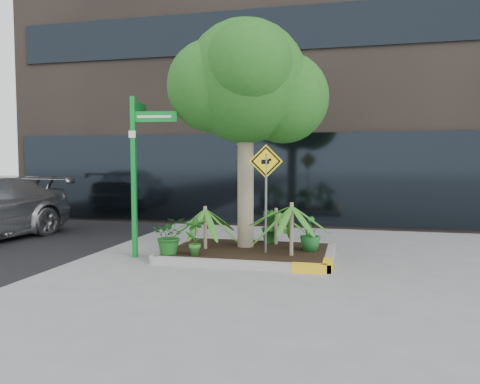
# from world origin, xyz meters

# --- Properties ---
(ground) EXTENTS (80.00, 80.00, 0.00)m
(ground) POSITION_xyz_m (0.00, 0.00, 0.00)
(ground) COLOR gray
(ground) RESTS_ON ground
(building) EXTENTS (18.00, 8.00, 15.00)m
(building) POSITION_xyz_m (0.50, 8.50, 7.50)
(building) COLOR #2D2621
(building) RESTS_ON ground
(planter) EXTENTS (3.35, 2.36, 0.15)m
(planter) POSITION_xyz_m (0.23, 0.27, 0.10)
(planter) COLOR #9E9E99
(planter) RESTS_ON ground
(tree) EXTENTS (3.21, 2.85, 4.82)m
(tree) POSITION_xyz_m (0.07, 0.59, 3.52)
(tree) COLOR gray
(tree) RESTS_ON ground
(palm_front) EXTENTS (1.12, 1.12, 1.25)m
(palm_front) POSITION_xyz_m (1.11, -0.12, 1.08)
(palm_front) COLOR gray
(palm_front) RESTS_ON ground
(palm_left) EXTENTS (0.97, 0.97, 1.08)m
(palm_left) POSITION_xyz_m (-0.67, 0.15, 0.96)
(palm_left) COLOR gray
(palm_left) RESTS_ON ground
(palm_back) EXTENTS (0.87, 0.87, 0.96)m
(palm_back) POSITION_xyz_m (0.64, 0.96, 0.87)
(palm_back) COLOR gray
(palm_back) RESTS_ON ground
(shrub_a) EXTENTS (0.86, 0.86, 0.72)m
(shrub_a) POSITION_xyz_m (-1.15, -0.55, 0.51)
(shrub_a) COLOR #18541A
(shrub_a) RESTS_ON planter
(shrub_b) EXTENTS (0.47, 0.47, 0.73)m
(shrub_b) POSITION_xyz_m (1.42, 0.40, 0.51)
(shrub_b) COLOR #1B5C22
(shrub_b) RESTS_ON planter
(shrub_c) EXTENTS (0.53, 0.53, 0.76)m
(shrub_c) POSITION_xyz_m (-0.64, -0.55, 0.53)
(shrub_c) COLOR #2A6E22
(shrub_c) RESTS_ON planter
(shrub_d) EXTENTS (0.57, 0.57, 0.74)m
(shrub_d) POSITION_xyz_m (0.50, 1.07, 0.52)
(shrub_d) COLOR #1D6621
(shrub_d) RESTS_ON planter
(street_sign_post) EXTENTS (1.01, 0.93, 3.18)m
(street_sign_post) POSITION_xyz_m (-1.95, -0.23, 1.97)
(street_sign_post) COLOR #0C8628
(street_sign_post) RESTS_ON ground
(cattle_sign) EXTENTS (0.62, 0.19, 2.09)m
(cattle_sign) POSITION_xyz_m (0.60, -0.01, 1.56)
(cattle_sign) COLOR slate
(cattle_sign) RESTS_ON ground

